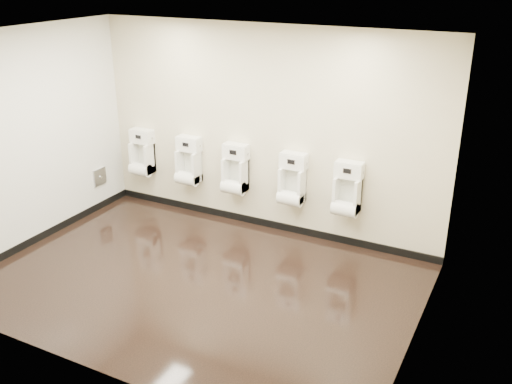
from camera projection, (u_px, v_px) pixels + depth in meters
ground at (198, 282)px, 6.72m from camera, size 5.00×3.50×0.00m
ceiling at (187, 38)px, 5.66m from camera, size 5.00×3.50×0.00m
back_wall at (264, 131)px, 7.63m from camera, size 5.00×0.02×2.80m
front_wall at (78, 235)px, 4.75m from camera, size 5.00×0.02×2.80m
left_wall at (27, 140)px, 7.24m from camera, size 0.02×3.50×2.80m
right_wall at (426, 214)px, 5.13m from camera, size 0.02×3.50×2.80m
tile_overlay_left at (27, 140)px, 7.24m from camera, size 0.01×3.50×2.80m
skirting_back at (263, 222)px, 8.13m from camera, size 5.00×0.02×0.10m
skirting_left at (43, 235)px, 7.75m from camera, size 0.02×3.50×0.10m
access_panel at (100, 177)px, 8.56m from camera, size 0.04×0.25×0.25m
urinal_0 at (142, 156)px, 8.61m from camera, size 0.37×0.28×0.69m
urinal_1 at (188, 164)px, 8.25m from camera, size 0.37×0.28×0.69m
urinal_2 at (235, 173)px, 7.93m from camera, size 0.37×0.28×0.69m
urinal_3 at (292, 183)px, 7.56m from camera, size 0.37×0.28×0.69m
urinal_4 at (347, 193)px, 7.24m from camera, size 0.37×0.28×0.69m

